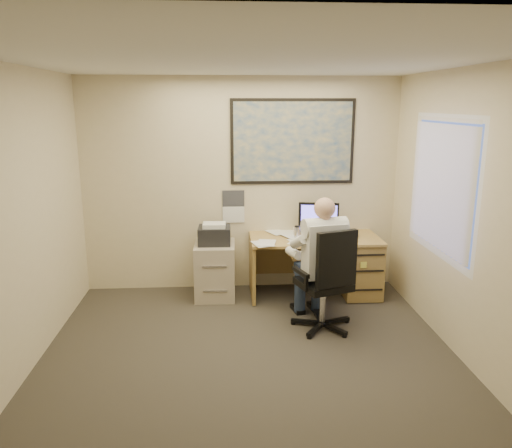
{
  "coord_description": "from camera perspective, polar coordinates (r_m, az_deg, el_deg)",
  "views": [
    {
      "loc": [
        -0.23,
        -4.03,
        2.37
      ],
      "look_at": [
        0.13,
        1.3,
        1.07
      ],
      "focal_mm": 35.0,
      "sensor_mm": 36.0,
      "label": 1
    }
  ],
  "objects": [
    {
      "name": "room_shell",
      "position": [
        4.16,
        -0.54,
        -0.55
      ],
      "size": [
        4.0,
        4.5,
        2.7
      ],
      "color": "#353029",
      "rests_on": "ground"
    },
    {
      "name": "desk",
      "position": [
        6.4,
        9.59,
        -4.07
      ],
      "size": [
        1.6,
        0.97,
        1.15
      ],
      "color": "tan",
      "rests_on": "ground"
    },
    {
      "name": "world_map",
      "position": [
        6.34,
        4.21,
        9.36
      ],
      "size": [
        1.56,
        0.03,
        1.06
      ],
      "primitive_type": "cube",
      "color": "#1E4C93",
      "rests_on": "room_shell"
    },
    {
      "name": "wall_calendar",
      "position": [
        6.4,
        -2.6,
        2.0
      ],
      "size": [
        0.28,
        0.01,
        0.42
      ],
      "primitive_type": "cube",
      "color": "white",
      "rests_on": "room_shell"
    },
    {
      "name": "window_blinds",
      "position": [
        5.37,
        20.46,
        4.0
      ],
      "size": [
        0.06,
        1.4,
        1.3
      ],
      "primitive_type": null,
      "color": "beige",
      "rests_on": "room_shell"
    },
    {
      "name": "filing_cabinet",
      "position": [
        6.26,
        -4.7,
        -4.7
      ],
      "size": [
        0.5,
        0.6,
        0.95
      ],
      "rotation": [
        0.0,
        0.0,
        -0.03
      ],
      "color": "#B5A792",
      "rests_on": "ground"
    },
    {
      "name": "office_chair",
      "position": [
        5.41,
        7.57,
        -8.64
      ],
      "size": [
        0.86,
        0.86,
        1.14
      ],
      "rotation": [
        0.0,
        0.0,
        0.33
      ],
      "color": "black",
      "rests_on": "ground"
    },
    {
      "name": "person",
      "position": [
        5.35,
        7.71,
        -4.52
      ],
      "size": [
        0.75,
        0.95,
        1.43
      ],
      "primitive_type": null,
      "rotation": [
        0.0,
        0.0,
        0.21
      ],
      "color": "white",
      "rests_on": "office_chair"
    }
  ]
}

